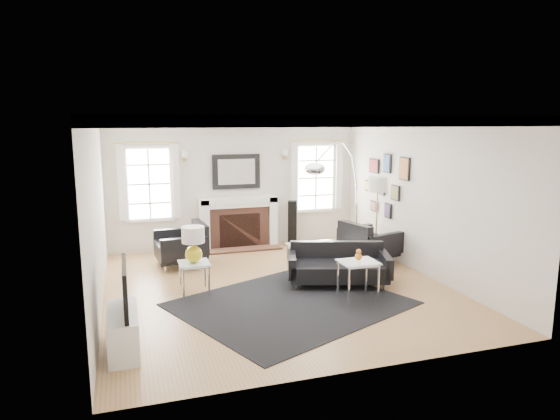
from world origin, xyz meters
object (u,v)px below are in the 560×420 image
object	(u,v)px
sofa	(338,266)
coffee_table	(316,248)
arc_floor_lamp	(338,197)
gourd_lamp	(193,242)
armchair_right	(367,243)
fireplace	(239,223)
armchair_left	(184,246)

from	to	relation	value
sofa	coffee_table	bearing A→B (deg)	91.44
arc_floor_lamp	sofa	bearing A→B (deg)	-112.81
coffee_table	gourd_lamp	distance (m)	2.54
armchair_right	gourd_lamp	size ratio (longest dim) A/B	2.04
fireplace	coffee_table	size ratio (longest dim) A/B	1.79
sofa	arc_floor_lamp	world-z (taller)	arc_floor_lamp
sofa	armchair_left	size ratio (longest dim) A/B	1.75
fireplace	sofa	size ratio (longest dim) A/B	0.92
fireplace	arc_floor_lamp	xyz separation A→B (m)	(1.49, -1.91, 0.78)
coffee_table	arc_floor_lamp	xyz separation A→B (m)	(0.46, 0.09, 0.93)
coffee_table	arc_floor_lamp	world-z (taller)	arc_floor_lamp
armchair_right	gourd_lamp	bearing A→B (deg)	-166.36
sofa	armchair_right	size ratio (longest dim) A/B	1.56
armchair_right	gourd_lamp	distance (m)	3.62
sofa	coffee_table	size ratio (longest dim) A/B	1.96
coffee_table	armchair_right	bearing A→B (deg)	5.32
sofa	armchair_right	xyz separation A→B (m)	(1.08, 1.04, 0.07)
coffee_table	armchair_left	bearing A→B (deg)	158.20
gourd_lamp	arc_floor_lamp	xyz separation A→B (m)	(2.84, 0.83, 0.46)
sofa	arc_floor_lamp	distance (m)	1.51
coffee_table	gourd_lamp	size ratio (longest dim) A/B	1.63
armchair_right	fireplace	bearing A→B (deg)	138.39
armchair_left	arc_floor_lamp	size ratio (longest dim) A/B	0.44
fireplace	coffee_table	world-z (taller)	fireplace
armchair_left	arc_floor_lamp	world-z (taller)	arc_floor_lamp
fireplace	armchair_right	size ratio (longest dim) A/B	1.43
gourd_lamp	coffee_table	bearing A→B (deg)	17.32
fireplace	armchair_left	xyz separation A→B (m)	(-1.32, -1.06, -0.17)
fireplace	arc_floor_lamp	distance (m)	2.54
gourd_lamp	armchair_right	bearing A→B (deg)	13.64
fireplace	sofa	world-z (taller)	fireplace
fireplace	arc_floor_lamp	world-z (taller)	arc_floor_lamp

